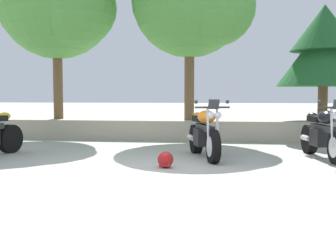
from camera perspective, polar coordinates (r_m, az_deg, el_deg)
The scene contains 8 objects.
ground_plane at distance 7.29m, azimuth -2.70°, elevation -5.77°, with size 120.00×120.00×0.00m, color #A3A099.
stone_wall at distance 11.97m, azimuth 1.44°, elevation -0.54°, with size 36.00×0.80×0.55m, color #A89E89.
motorcycle_orange_centre at distance 8.53m, azimuth 4.86°, elevation -1.04°, with size 0.90×2.02×1.18m.
motorcycle_black_far_right at distance 8.94m, azimuth 19.99°, elevation -1.04°, with size 0.74×2.06×1.18m.
rider_helmet at distance 7.40m, azimuth -0.35°, elevation -4.54°, with size 0.28×0.28×0.28m.
leafy_tree_far_left at distance 13.22m, azimuth -14.19°, elevation 15.91°, with size 3.65×3.48×5.25m.
leafy_tree_mid_left at distance 12.36m, azimuth 3.63°, elevation 16.41°, with size 3.46×3.29×5.06m.
pine_tree_mid_right at distance 12.31m, azimuth 20.15°, elevation 9.87°, with size 2.49×2.49×3.12m.
Camera 1 is at (1.30, -7.06, 1.26)m, focal length 45.56 mm.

